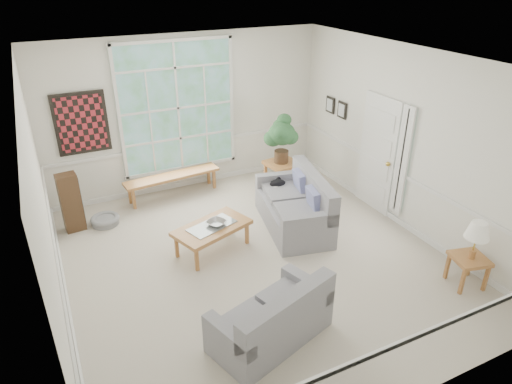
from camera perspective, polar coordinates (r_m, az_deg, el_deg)
floor at (r=7.15m, az=-0.02°, el=-8.38°), size 5.50×6.00×0.01m
ceiling at (r=5.95m, az=-0.02°, el=15.99°), size 5.50×6.00×0.02m
wall_back at (r=9.03m, az=-8.53°, el=9.67°), size 5.50×0.02×3.00m
wall_front at (r=4.30m, az=18.24°, el=-12.28°), size 5.50×0.02×3.00m
wall_left at (r=5.87m, az=-24.93°, el=-2.38°), size 0.02×6.00×3.00m
wall_right at (r=7.92m, az=18.28°, el=6.13°), size 0.02×6.00×3.00m
window_back at (r=8.90m, az=-9.75°, el=10.33°), size 2.30×0.08×2.40m
entry_door at (r=8.45m, az=14.92°, el=4.61°), size 0.08×0.90×2.10m
door_sidelight at (r=7.99m, az=17.85°, el=3.68°), size 0.08×0.26×1.90m
wall_art at (r=8.60m, az=-20.98°, el=8.01°), size 0.90×0.06×1.10m
wall_frame_near at (r=9.14m, az=10.66°, el=10.03°), size 0.04×0.26×0.32m
wall_frame_far at (r=9.45m, az=9.23°, el=10.70°), size 0.04×0.26×0.32m
loveseat_right at (r=7.76m, az=4.72°, el=-1.26°), size 1.26×1.91×0.95m
loveseat_front at (r=5.61m, az=1.82°, el=-14.77°), size 1.63×1.16×0.79m
coffee_table at (r=7.27m, az=-5.46°, el=-5.74°), size 1.33×1.00×0.44m
pewter_bowl at (r=7.15m, az=-4.96°, el=-3.84°), size 0.47×0.47×0.09m
window_bench at (r=9.05m, az=-10.31°, el=0.82°), size 1.89×0.54×0.44m
end_table at (r=9.12m, az=3.28°, el=2.02°), size 0.67×0.67×0.60m
houseplant at (r=8.83m, az=3.24°, el=6.63°), size 0.62×0.62×0.96m
side_table at (r=7.16m, az=24.84°, el=-8.92°), size 0.55×0.55×0.46m
table_lamp at (r=6.89m, az=25.76°, el=-5.48°), size 0.43×0.43×0.57m
pet_bed at (r=8.43m, az=-18.33°, el=-3.37°), size 0.62×0.62×0.14m
floor_speaker at (r=8.25m, az=-22.15°, el=-1.23°), size 0.34×0.28×1.03m
cat at (r=8.23m, az=2.71°, el=1.13°), size 0.32×0.23×0.14m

